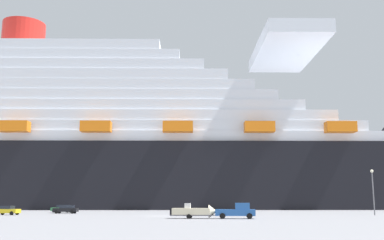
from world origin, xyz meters
TOP-DOWN VIEW (x-y plane):
  - ground_plane at (0.00, 30.00)m, footprint 600.00×600.00m
  - cruise_ship at (-19.71, 62.19)m, footprint 226.80×46.26m
  - pickup_truck at (11.99, -11.81)m, footprint 5.83×2.93m
  - small_boat_on_trailer at (6.25, -10.95)m, footprint 7.52×2.89m
  - street_lamp at (37.84, 1.06)m, footprint 0.56×0.56m
  - parked_car_black_coupe at (-17.70, 14.60)m, footprint 4.72×2.39m
  - parked_car_yellow_taxi at (-26.16, 6.17)m, footprint 4.52×2.73m
  - parked_car_green_wagon at (-20.02, 21.68)m, footprint 4.58×2.44m

SIDE VIEW (x-z plane):
  - ground_plane at x=0.00m, z-range 0.00..0.00m
  - parked_car_yellow_taxi at x=-26.16m, z-range 0.04..1.62m
  - parked_car_green_wagon at x=-20.02m, z-range 0.04..1.62m
  - parked_car_black_coupe at x=-17.70m, z-range 0.05..1.63m
  - small_boat_on_trailer at x=6.25m, z-range -0.11..2.04m
  - pickup_truck at x=11.99m, z-range -0.06..2.14m
  - street_lamp at x=37.84m, z-range 1.20..9.06m
  - cruise_ship at x=-19.71m, z-range -14.69..52.04m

